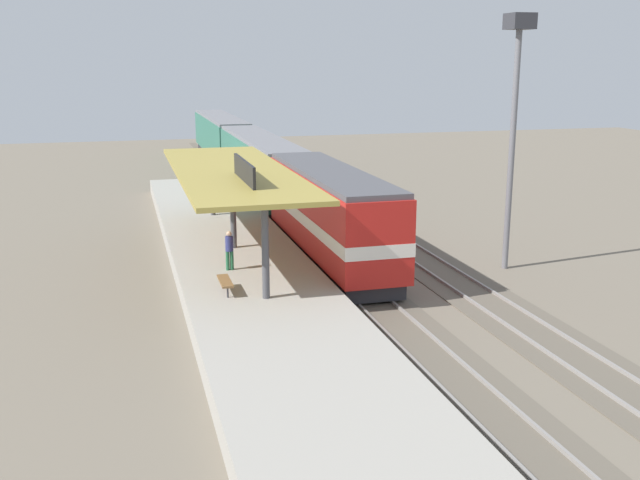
{
  "coord_description": "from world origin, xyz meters",
  "views": [
    {
      "loc": [
        -9.59,
        -34.09,
        9.67
      ],
      "look_at": [
        -1.38,
        -3.95,
        2.0
      ],
      "focal_mm": 41.16,
      "sensor_mm": 36.0,
      "label": 1
    }
  ],
  "objects_px": {
    "platform_bench": "(225,281)",
    "passenger_carriage_rear": "(221,138)",
    "person_waiting": "(229,248)",
    "locomotive": "(330,215)",
    "passenger_carriage_front": "(261,166)",
    "light_mast": "(516,89)"
  },
  "relations": [
    {
      "from": "locomotive",
      "to": "person_waiting",
      "type": "relative_size",
      "value": 8.44
    },
    {
      "from": "locomotive",
      "to": "passenger_carriage_rear",
      "type": "xyz_separation_m",
      "value": [
        0.0,
        38.8,
        -0.1
      ]
    },
    {
      "from": "platform_bench",
      "to": "locomotive",
      "type": "bearing_deg",
      "value": 45.75
    },
    {
      "from": "passenger_carriage_front",
      "to": "passenger_carriage_rear",
      "type": "bearing_deg",
      "value": 90.0
    },
    {
      "from": "passenger_carriage_front",
      "to": "person_waiting",
      "type": "relative_size",
      "value": 11.7
    },
    {
      "from": "passenger_carriage_rear",
      "to": "person_waiting",
      "type": "xyz_separation_m",
      "value": [
        -5.36,
        -41.86,
        -0.46
      ]
    },
    {
      "from": "person_waiting",
      "to": "locomotive",
      "type": "bearing_deg",
      "value": 29.67
    },
    {
      "from": "passenger_carriage_rear",
      "to": "light_mast",
      "type": "bearing_deg",
      "value": -79.46
    },
    {
      "from": "locomotive",
      "to": "passenger_carriage_front",
      "type": "xyz_separation_m",
      "value": [
        0.0,
        18.0,
        -0.1
      ]
    },
    {
      "from": "locomotive",
      "to": "passenger_carriage_front",
      "type": "distance_m",
      "value": 18.0
    },
    {
      "from": "platform_bench",
      "to": "person_waiting",
      "type": "relative_size",
      "value": 0.99
    },
    {
      "from": "platform_bench",
      "to": "passenger_carriage_front",
      "type": "distance_m",
      "value": 24.91
    },
    {
      "from": "platform_bench",
      "to": "passenger_carriage_rear",
      "type": "xyz_separation_m",
      "value": [
        6.0,
        44.96,
        0.97
      ]
    },
    {
      "from": "platform_bench",
      "to": "passenger_carriage_front",
      "type": "xyz_separation_m",
      "value": [
        6.0,
        24.16,
        0.97
      ]
    },
    {
      "from": "passenger_carriage_front",
      "to": "passenger_carriage_rear",
      "type": "xyz_separation_m",
      "value": [
        0.0,
        20.8,
        0.0
      ]
    },
    {
      "from": "platform_bench",
      "to": "locomotive",
      "type": "relative_size",
      "value": 0.12
    },
    {
      "from": "locomotive",
      "to": "person_waiting",
      "type": "xyz_separation_m",
      "value": [
        -5.36,
        -3.06,
        -0.56
      ]
    },
    {
      "from": "person_waiting",
      "to": "platform_bench",
      "type": "bearing_deg",
      "value": -101.62
    },
    {
      "from": "platform_bench",
      "to": "passenger_carriage_rear",
      "type": "relative_size",
      "value": 0.08
    },
    {
      "from": "platform_bench",
      "to": "light_mast",
      "type": "xyz_separation_m",
      "value": [
        13.8,
        3.03,
        7.05
      ]
    },
    {
      "from": "passenger_carriage_front",
      "to": "light_mast",
      "type": "bearing_deg",
      "value": -69.74
    },
    {
      "from": "light_mast",
      "to": "locomotive",
      "type": "bearing_deg",
      "value": 158.16
    }
  ]
}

